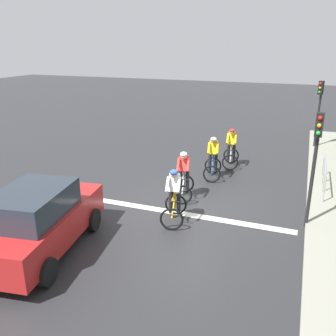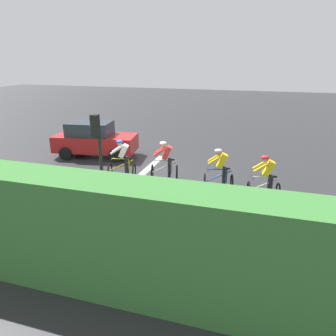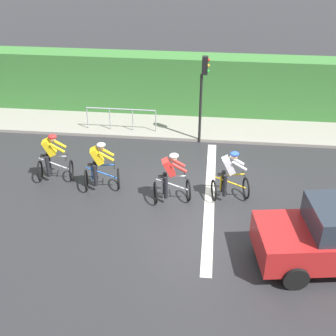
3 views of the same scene
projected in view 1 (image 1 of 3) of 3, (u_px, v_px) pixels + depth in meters
The scene contains 10 objects.
ground_plane at pixel (185, 206), 11.89m from camera, with size 80.00×80.00×0.00m, color #28282B.
road_marking_stop_line at pixel (180, 213), 11.41m from camera, with size 7.00×0.30×0.01m, color silver.
cyclist_lead at pixel (231, 148), 15.51m from camera, with size 0.84×1.17×1.66m.
cyclist_second at pixel (213, 158), 14.17m from camera, with size 0.89×1.20×1.66m.
cyclist_mid at pixel (184, 176), 12.31m from camera, with size 0.92×1.21×1.66m.
cyclist_fourth at pixel (174, 197), 10.64m from camera, with size 0.90×1.20×1.66m.
car_red at pixel (39, 220), 9.06m from camera, with size 2.35×4.31×1.76m.
traffic_light_near_crossing at pixel (315, 153), 9.84m from camera, with size 0.21×0.31×3.34m.
traffic_light_far_junction at pixel (319, 104), 17.64m from camera, with size 0.27×0.30×3.34m.
pedestrian_railing_kerbside at pixel (324, 171), 12.93m from camera, with size 0.06×2.76×1.03m.
Camera 1 is at (3.33, -10.32, 5.06)m, focal length 39.03 mm.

